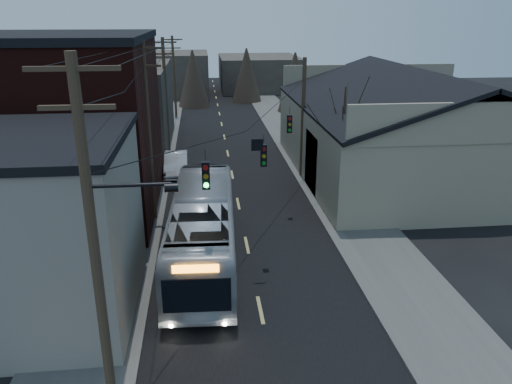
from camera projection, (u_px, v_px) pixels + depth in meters
road_surface at (229, 160)px, 40.71m from camera, size 9.00×110.00×0.02m
sidewalk_left at (148, 162)px, 40.03m from camera, size 4.00×110.00×0.12m
sidewalk_right at (307, 157)px, 41.36m from camera, size 4.00×110.00×0.12m
building_clapboard at (23, 231)px, 18.97m from camera, size 8.00×8.00×7.00m
building_brick at (64, 129)px, 28.65m from camera, size 10.00×12.00×10.00m
building_left_far at (117, 106)px, 44.18m from camera, size 9.00×14.00×7.00m
warehouse at (410, 138)px, 36.45m from camera, size 16.16×20.60×7.73m
building_far_left at (173, 74)px, 71.83m from camera, size 10.00×12.00×6.00m
building_far_right at (259, 73)px, 78.00m from camera, size 12.00×14.00×5.00m
bare_tree at (342, 145)px, 30.80m from camera, size 0.40×0.40×7.20m
utility_lines at (186, 114)px, 33.24m from camera, size 11.24×45.28×10.50m
bus at (203, 229)px, 23.57m from camera, size 3.39×12.34×3.41m
parked_car at (176, 164)px, 36.93m from camera, size 1.77×4.84×1.58m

